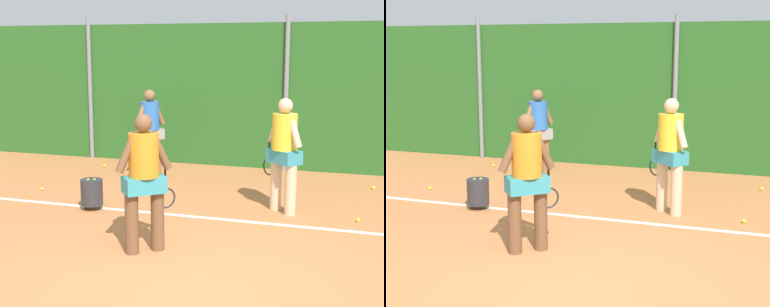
{
  "view_description": "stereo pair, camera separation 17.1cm",
  "coord_description": "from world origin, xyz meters",
  "views": [
    {
      "loc": [
        1.8,
        -5.58,
        2.59
      ],
      "look_at": [
        -0.98,
        3.02,
        0.92
      ],
      "focal_mm": 53.05,
      "sensor_mm": 36.0,
      "label": 1
    },
    {
      "loc": [
        1.96,
        -5.53,
        2.59
      ],
      "look_at": [
        -0.98,
        3.02,
        0.92
      ],
      "focal_mm": 53.05,
      "sensor_mm": 36.0,
      "label": 2
    }
  ],
  "objects": [
    {
      "name": "ground_plane",
      "position": [
        0.0,
        1.95,
        0.0
      ],
      "size": [
        26.02,
        26.02,
        0.0
      ],
      "primitive_type": "plane",
      "color": "#C67542"
    },
    {
      "name": "hedge_fence_backdrop",
      "position": [
        0.0,
        6.63,
        1.57
      ],
      "size": [
        16.02,
        0.25,
        3.14
      ],
      "primitive_type": "cube",
      "color": "#286023",
      "rests_on": "ground_plane"
    },
    {
      "name": "fence_post_left",
      "position": [
        -4.62,
        6.46,
        1.64
      ],
      "size": [
        0.1,
        0.1,
        3.28
      ],
      "primitive_type": "cylinder",
      "color": "gray",
      "rests_on": "ground_plane"
    },
    {
      "name": "fence_post_center",
      "position": [
        0.0,
        6.46,
        1.64
      ],
      "size": [
        0.1,
        0.1,
        3.28
      ],
      "primitive_type": "cylinder",
      "color": "gray",
      "rests_on": "ground_plane"
    },
    {
      "name": "court_baseline_paint",
      "position": [
        0.0,
        2.56,
        0.0
      ],
      "size": [
        11.71,
        0.1,
        0.01
      ],
      "primitive_type": "cube",
      "color": "white",
      "rests_on": "ground_plane"
    },
    {
      "name": "player_foreground_near",
      "position": [
        -0.93,
        0.9,
        1.01
      ],
      "size": [
        0.61,
        0.63,
        1.79
      ],
      "rotation": [
        0.0,
        0.0,
        0.72
      ],
      "color": "brown",
      "rests_on": "ground_plane"
    },
    {
      "name": "player_midcourt",
      "position": [
        0.47,
        3.25,
        1.03
      ],
      "size": [
        0.69,
        0.59,
        1.84
      ],
      "rotation": [
        0.0,
        0.0,
        2.43
      ],
      "color": "beige",
      "rests_on": "ground_plane"
    },
    {
      "name": "player_backcourt_far",
      "position": [
        -2.49,
        4.92,
        1.01
      ],
      "size": [
        0.53,
        0.66,
        1.79
      ],
      "rotation": [
        0.0,
        0.0,
        1.03
      ],
      "color": "#8C603D",
      "rests_on": "ground_plane"
    },
    {
      "name": "ball_hopper",
      "position": [
        -2.52,
        2.45,
        0.29
      ],
      "size": [
        0.36,
        0.36,
        0.51
      ],
      "color": "#2D2D33",
      "rests_on": "ground_plane"
    },
    {
      "name": "tennis_ball_1",
      "position": [
        1.86,
        5.25,
        0.03
      ],
      "size": [
        0.07,
        0.07,
        0.07
      ],
      "primitive_type": "sphere",
      "color": "#CCDB33",
      "rests_on": "ground_plane"
    },
    {
      "name": "tennis_ball_2",
      "position": [
        1.66,
        3.05,
        0.03
      ],
      "size": [
        0.07,
        0.07,
        0.07
      ],
      "primitive_type": "sphere",
      "color": "#CCDB33",
      "rests_on": "ground_plane"
    },
    {
      "name": "tennis_ball_3",
      "position": [
        -3.99,
        3.27,
        0.03
      ],
      "size": [
        0.07,
        0.07,
        0.07
      ],
      "primitive_type": "sphere",
      "color": "#CCDB33",
      "rests_on": "ground_plane"
    },
    {
      "name": "tennis_ball_5",
      "position": [
        -3.84,
        5.54,
        0.03
      ],
      "size": [
        0.07,
        0.07,
        0.07
      ],
      "primitive_type": "sphere",
      "color": "#CCDB33",
      "rests_on": "ground_plane"
    }
  ]
}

